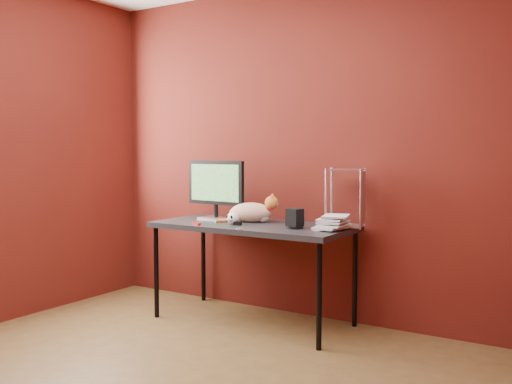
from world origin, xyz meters
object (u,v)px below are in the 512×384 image
Objects in this scene: skull_mug at (233,218)px; book_stack at (323,146)px; cat at (251,212)px; desk at (253,230)px; monitor at (216,187)px; speaker at (295,219)px.

book_stack is (0.66, 0.14, 0.53)m from skull_mug.
book_stack is (0.63, -0.06, 0.50)m from cat.
skull_mug is at bearing -168.00° from book_stack.
cat reaches higher than skull_mug.
monitor is (-0.39, 0.07, 0.31)m from desk.
monitor is 5.63× the size of skull_mug.
desk is 3.49× the size of cat.
skull_mug is 0.08× the size of book_stack.
desk is at bearing -5.92° from monitor.
book_stack is (0.57, 0.01, 0.63)m from desk.
skull_mug is (-0.03, -0.20, -0.03)m from cat.
cat is at bearing 5.05° from monitor.
monitor is at bearing 161.95° from cat.
cat is 4.45× the size of skull_mug.
cat is at bearing 173.96° from speaker.
cat reaches higher than desk.
skull_mug is at bearing -161.78° from speaker.
cat is 3.06× the size of speaker.
cat reaches higher than speaker.
monitor is 0.42m from skull_mug.
book_stack is at bearing 0.63° from monitor.
book_stack is (0.96, -0.05, 0.32)m from monitor.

